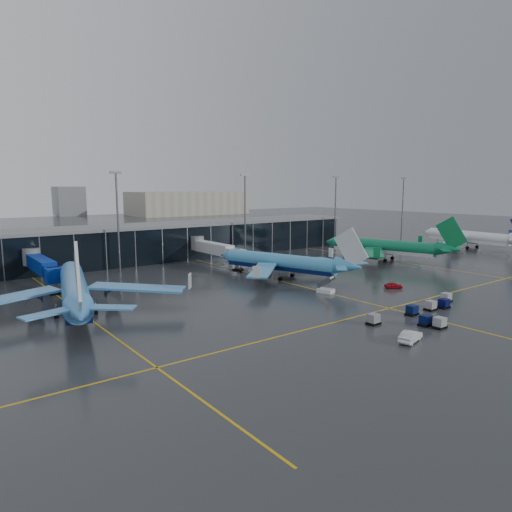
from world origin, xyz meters
TOP-DOWN VIEW (x-y plane):
  - ground at (0.00, 0.00)m, footprint 600.00×600.00m
  - terminal_pier at (0.00, 62.00)m, footprint 142.00×17.00m
  - jet_bridges at (-35.00, 42.99)m, footprint 94.00×27.50m
  - flood_masts at (5.00, 50.00)m, footprint 203.00×0.50m
  - distant_hangars at (49.94, 270.08)m, footprint 260.00×71.00m
  - taxi_lines at (10.00, 10.61)m, footprint 220.00×120.00m
  - airliner_arkefly at (-35.70, 16.07)m, footprint 48.88×52.93m
  - airliner_klm_near at (12.24, 18.22)m, footprint 45.57×48.76m
  - airliner_aer_lingus at (53.87, 20.30)m, footprint 47.34×50.91m
  - airliner_ba at (101.10, 19.56)m, footprint 40.57×45.14m
  - baggage_carts at (11.06, -21.55)m, footprint 24.82×9.86m
  - mobile_airstair at (9.92, 0.63)m, footprint 3.05×3.71m
  - service_van_red at (24.45, -5.34)m, footprint 4.02×3.42m
  - service_van_white at (-2.49, -27.91)m, footprint 5.28×2.91m

SIDE VIEW (x-z plane):
  - ground at x=0.00m, z-range 0.00..0.00m
  - taxi_lines at x=10.00m, z-range 0.00..0.02m
  - service_van_red at x=24.45m, z-range 0.00..1.30m
  - baggage_carts at x=11.06m, z-range -0.09..1.61m
  - mobile_airstair at x=9.92m, z-range -0.95..2.49m
  - service_van_white at x=-2.49m, z-range 0.00..1.65m
  - jet_bridges at x=-35.00m, z-range 0.95..8.15m
  - terminal_pier at x=0.00m, z-range 0.07..10.77m
  - airliner_klm_near at x=12.24m, z-range 0.00..12.31m
  - airliner_ba at x=101.10m, z-range 0.00..12.84m
  - airliner_aer_lingus at x=53.87m, z-range 0.00..13.03m
  - airliner_arkefly at x=-35.70m, z-range 0.00..13.81m
  - distant_hangars at x=49.94m, z-range -2.21..19.79m
  - flood_masts at x=5.00m, z-range 1.06..26.56m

